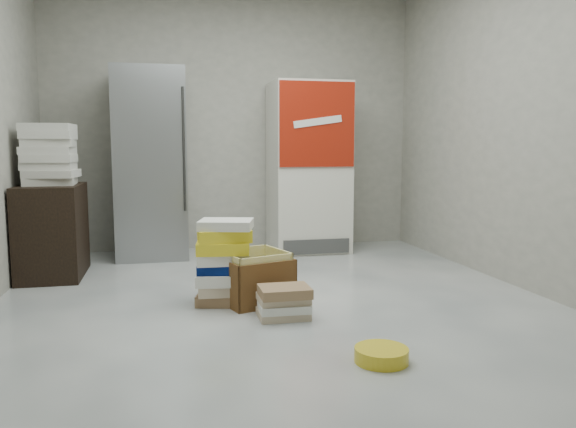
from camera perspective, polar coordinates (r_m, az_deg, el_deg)
The scene contains 10 objects.
ground at distance 3.98m, azimuth -0.76°, elevation -9.56°, with size 5.00×5.00×0.00m, color silver.
room_shell at distance 3.88m, azimuth -0.81°, elevation 16.82°, with size 4.04×5.04×2.82m.
steel_fridge at distance 5.88m, azimuth -13.76°, elevation 4.94°, with size 0.70×0.72×1.90m.
coke_cooler at distance 6.07m, azimuth 2.07°, elevation 4.75°, with size 0.80×0.73×1.80m.
wood_shelf at distance 5.28m, azimuth -22.80°, elevation -1.59°, with size 0.50×0.80×0.80m, color black.
supply_box_stack at distance 5.23m, azimuth -23.07°, elevation 5.58°, with size 0.44×0.44×0.52m.
phonebook_stack_main at distance 4.06m, azimuth -6.54°, elevation -4.86°, with size 0.45×0.39×0.61m.
phonebook_stack_side at distance 3.75m, azimuth -0.43°, elevation -8.92°, with size 0.34×0.29×0.21m.
cardboard_box at distance 4.12m, azimuth -3.49°, elevation -6.81°, with size 0.58×0.58×0.37m.
bucket_lid at distance 3.08m, azimuth 9.47°, elevation -13.94°, with size 0.29×0.29×0.08m, color yellow.
Camera 1 is at (-0.78, -3.74, 1.13)m, focal length 35.00 mm.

